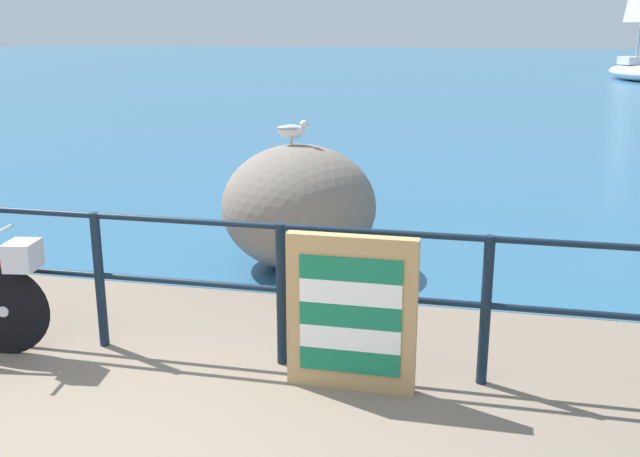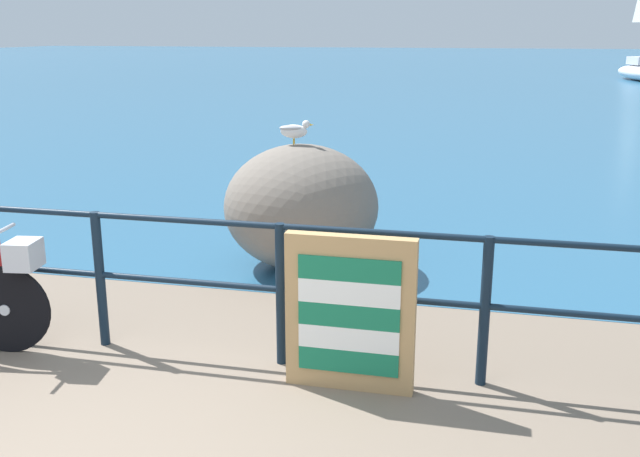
{
  "view_description": "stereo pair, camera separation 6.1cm",
  "coord_description": "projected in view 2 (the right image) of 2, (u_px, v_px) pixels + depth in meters",
  "views": [
    {
      "loc": [
        1.97,
        -2.67,
        2.28
      ],
      "look_at": [
        0.87,
        2.26,
        0.89
      ],
      "focal_mm": 40.77,
      "sensor_mm": 36.0,
      "label": 1
    },
    {
      "loc": [
        2.03,
        -2.66,
        2.28
      ],
      "look_at": [
        0.87,
        2.26,
        0.89
      ],
      "focal_mm": 40.77,
      "sensor_mm": 36.0,
      "label": 2
    }
  ],
  "objects": [
    {
      "name": "ground_plane",
      "position": [
        425.0,
        108.0,
        22.33
      ],
      "size": [
        120.0,
        120.0,
        0.1
      ],
      "primitive_type": "cube",
      "color": "#756656"
    },
    {
      "name": "sea_surface",
      "position": [
        464.0,
        64.0,
        48.76
      ],
      "size": [
        120.0,
        90.0,
        0.01
      ],
      "primitive_type": "cube",
      "color": "#285B7F",
      "rests_on": "ground_plane"
    },
    {
      "name": "promenade_railing",
      "position": [
        187.0,
        270.0,
        5.12
      ],
      "size": [
        9.7,
        0.07,
        1.02
      ],
      "color": "black",
      "rests_on": "ground_plane"
    },
    {
      "name": "folded_deckchair_stack",
      "position": [
        350.0,
        314.0,
        4.65
      ],
      "size": [
        0.84,
        0.1,
        1.04
      ],
      "color": "tan",
      "rests_on": "ground_plane"
    },
    {
      "name": "breakwater_boulder_main",
      "position": [
        301.0,
        207.0,
        7.09
      ],
      "size": [
        1.51,
        1.51,
        1.21
      ],
      "color": "slate",
      "rests_on": "ground"
    },
    {
      "name": "seagull",
      "position": [
        294.0,
        130.0,
        6.92
      ],
      "size": [
        0.34,
        0.14,
        0.23
      ],
      "rotation": [
        0.0,
        0.0,
        0.09
      ],
      "color": "gold",
      "rests_on": "breakwater_boulder_main"
    }
  ]
}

